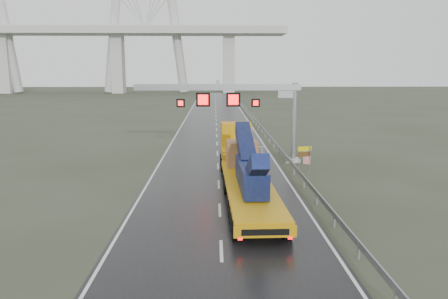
{
  "coord_description": "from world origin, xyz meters",
  "views": [
    {
      "loc": [
        -0.3,
        -21.11,
        8.31
      ],
      "look_at": [
        0.32,
        6.84,
        3.2
      ],
      "focal_mm": 35.0,
      "sensor_mm": 36.0,
      "label": 1
    }
  ],
  "objects_px": {
    "striped_barrier": "(307,158)",
    "heavy_haul_truck": "(243,162)",
    "sign_gantry": "(241,101)",
    "exit_sign_pair": "(305,154)"
  },
  "relations": [
    {
      "from": "sign_gantry",
      "to": "striped_barrier",
      "type": "distance_m",
      "value": 7.82
    },
    {
      "from": "exit_sign_pair",
      "to": "heavy_haul_truck",
      "type": "bearing_deg",
      "value": -161.83
    },
    {
      "from": "exit_sign_pair",
      "to": "striped_barrier",
      "type": "distance_m",
      "value": 3.48
    },
    {
      "from": "sign_gantry",
      "to": "heavy_haul_truck",
      "type": "relative_size",
      "value": 0.76
    },
    {
      "from": "heavy_haul_truck",
      "to": "exit_sign_pair",
      "type": "distance_m",
      "value": 6.85
    },
    {
      "from": "sign_gantry",
      "to": "exit_sign_pair",
      "type": "height_order",
      "value": "sign_gantry"
    },
    {
      "from": "exit_sign_pair",
      "to": "striped_barrier",
      "type": "bearing_deg",
      "value": 53.69
    },
    {
      "from": "sign_gantry",
      "to": "heavy_haul_truck",
      "type": "bearing_deg",
      "value": -92.27
    },
    {
      "from": "striped_barrier",
      "to": "heavy_haul_truck",
      "type": "bearing_deg",
      "value": -118.88
    },
    {
      "from": "sign_gantry",
      "to": "heavy_haul_truck",
      "type": "xyz_separation_m",
      "value": [
        -0.33,
        -8.42,
        -3.83
      ]
    }
  ]
}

